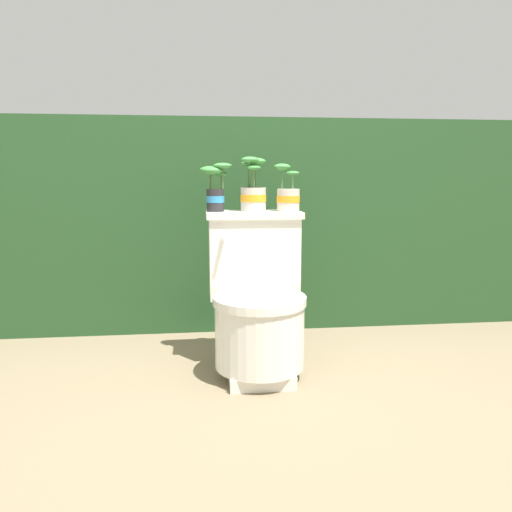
{
  "coord_description": "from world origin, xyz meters",
  "views": [
    {
      "loc": [
        -0.25,
        -2.04,
        0.87
      ],
      "look_at": [
        -0.0,
        0.13,
        0.52
      ],
      "focal_mm": 35.0,
      "sensor_mm": 36.0,
      "label": 1
    }
  ],
  "objects_px": {
    "toilet": "(257,301)",
    "potted_plant_midleft": "(253,191)",
    "potted_plant_left": "(215,187)",
    "potted_plant_middle": "(288,196)"
  },
  "relations": [
    {
      "from": "toilet",
      "to": "potted_plant_middle",
      "type": "bearing_deg",
      "value": 39.54
    },
    {
      "from": "potted_plant_left",
      "to": "potted_plant_middle",
      "type": "height_order",
      "value": "potted_plant_left"
    },
    {
      "from": "potted_plant_left",
      "to": "potted_plant_midleft",
      "type": "height_order",
      "value": "potted_plant_midleft"
    },
    {
      "from": "toilet",
      "to": "potted_plant_left",
      "type": "bearing_deg",
      "value": 139.01
    },
    {
      "from": "toilet",
      "to": "potted_plant_middle",
      "type": "distance_m",
      "value": 0.51
    },
    {
      "from": "toilet",
      "to": "potted_plant_midleft",
      "type": "relative_size",
      "value": 2.87
    },
    {
      "from": "potted_plant_left",
      "to": "toilet",
      "type": "bearing_deg",
      "value": -40.99
    },
    {
      "from": "potted_plant_middle",
      "to": "potted_plant_midleft",
      "type": "bearing_deg",
      "value": 172.52
    },
    {
      "from": "potted_plant_left",
      "to": "potted_plant_midleft",
      "type": "bearing_deg",
      "value": 0.86
    },
    {
      "from": "potted_plant_left",
      "to": "potted_plant_midleft",
      "type": "relative_size",
      "value": 0.89
    }
  ]
}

